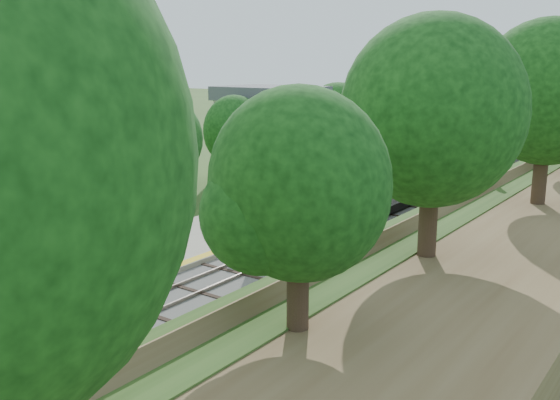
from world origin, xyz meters
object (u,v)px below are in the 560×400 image
Objects in this scene: train at (547,125)px; lamppost_far at (248,196)px; station_building at (271,131)px; signal_platform at (110,208)px; signal_farside at (481,158)px; signal_gantry at (539,113)px.

train is 27.31× the size of lamppost_far.
station_building is at bearing 122.46° from lamppost_far.
train is 66.90m from signal_platform.
lamppost_far is 15.05m from signal_farside.
signal_farside reaches higher than signal_gantry.
signal_farside is at bearing 67.50° from signal_platform.
signal_platform is at bearing -92.49° from train.
lamppost_far is at bearing -57.54° from station_building.
signal_gantry is 1.49× the size of signal_platform.
lamppost_far is at bearing 95.42° from signal_platform.
signal_gantry is (16.47, 24.99, 0.73)m from station_building.
signal_platform is (1.04, -11.00, 1.53)m from lamppost_far.
lamppost_far is 0.77× the size of signal_platform.
lamppost_far is at bearing -132.77° from signal_farside.
station_building is 1.32× the size of signal_farside.
signal_gantry is 15.45m from train.
signal_farside is (20.20, -4.84, 0.02)m from station_building.
signal_farside is at bearing -82.87° from signal_gantry.
signal_farside is at bearing 47.23° from lamppost_far.
station_building is 20.77m from signal_farside.
signal_farside reaches higher than signal_platform.
signal_farside reaches higher than train.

